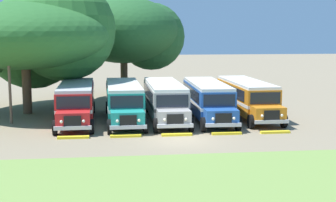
{
  "coord_description": "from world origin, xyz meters",
  "views": [
    {
      "loc": [
        -4.2,
        -28.9,
        6.74
      ],
      "look_at": [
        0.0,
        5.96,
        1.6
      ],
      "focal_mm": 50.83,
      "sensor_mm": 36.0,
      "label": 1
    }
  ],
  "objects_px": {
    "broad_shade_tree": "(126,31)",
    "utility_pole": "(9,68)",
    "parked_bus_slot_2": "(165,99)",
    "parked_bus_slot_0": "(76,100)",
    "parked_bus_slot_4": "(247,97)",
    "parked_bus_slot_1": "(124,100)",
    "secondary_tree": "(27,36)",
    "parked_bus_slot_3": "(208,99)"
  },
  "relations": [
    {
      "from": "parked_bus_slot_1",
      "to": "parked_bus_slot_4",
      "type": "xyz_separation_m",
      "value": [
        9.86,
        0.69,
        0.0
      ]
    },
    {
      "from": "parked_bus_slot_0",
      "to": "broad_shade_tree",
      "type": "distance_m",
      "value": 14.74
    },
    {
      "from": "parked_bus_slot_1",
      "to": "parked_bus_slot_2",
      "type": "xyz_separation_m",
      "value": [
        3.16,
        0.07,
        0.0
      ]
    },
    {
      "from": "parked_bus_slot_0",
      "to": "parked_bus_slot_3",
      "type": "xyz_separation_m",
      "value": [
        10.08,
        -0.18,
        0.0
      ]
    },
    {
      "from": "broad_shade_tree",
      "to": "utility_pole",
      "type": "relative_size",
      "value": 1.69
    },
    {
      "from": "parked_bus_slot_2",
      "to": "broad_shade_tree",
      "type": "xyz_separation_m",
      "value": [
        -2.53,
        13.24,
        5.19
      ]
    },
    {
      "from": "utility_pole",
      "to": "parked_bus_slot_1",
      "type": "bearing_deg",
      "value": 2.23
    },
    {
      "from": "broad_shade_tree",
      "to": "parked_bus_slot_0",
      "type": "bearing_deg",
      "value": -107.75
    },
    {
      "from": "parked_bus_slot_0",
      "to": "parked_bus_slot_4",
      "type": "height_order",
      "value": "same"
    },
    {
      "from": "parked_bus_slot_2",
      "to": "secondary_tree",
      "type": "relative_size",
      "value": 0.7
    },
    {
      "from": "parked_bus_slot_4",
      "to": "parked_bus_slot_0",
      "type": "bearing_deg",
      "value": -88.72
    },
    {
      "from": "parked_bus_slot_2",
      "to": "utility_pole",
      "type": "bearing_deg",
      "value": -88.3
    },
    {
      "from": "parked_bus_slot_1",
      "to": "secondary_tree",
      "type": "height_order",
      "value": "secondary_tree"
    },
    {
      "from": "parked_bus_slot_0",
      "to": "secondary_tree",
      "type": "xyz_separation_m",
      "value": [
        -4.25,
        4.81,
        4.81
      ]
    },
    {
      "from": "parked_bus_slot_2",
      "to": "parked_bus_slot_3",
      "type": "xyz_separation_m",
      "value": [
        3.34,
        -0.08,
        0.0
      ]
    },
    {
      "from": "parked_bus_slot_0",
      "to": "parked_bus_slot_4",
      "type": "relative_size",
      "value": 1.0
    },
    {
      "from": "utility_pole",
      "to": "parked_bus_slot_2",
      "type": "bearing_deg",
      "value": 1.96
    },
    {
      "from": "parked_bus_slot_1",
      "to": "utility_pole",
      "type": "relative_size",
      "value": 1.41
    },
    {
      "from": "parked_bus_slot_0",
      "to": "parked_bus_slot_4",
      "type": "distance_m",
      "value": 13.44
    },
    {
      "from": "parked_bus_slot_2",
      "to": "parked_bus_slot_0",
      "type": "bearing_deg",
      "value": -91.12
    },
    {
      "from": "parked_bus_slot_3",
      "to": "parked_bus_slot_4",
      "type": "distance_m",
      "value": 3.42
    },
    {
      "from": "parked_bus_slot_4",
      "to": "secondary_tree",
      "type": "relative_size",
      "value": 0.7
    },
    {
      "from": "utility_pole",
      "to": "parked_bus_slot_4",
      "type": "bearing_deg",
      "value": 3.2
    },
    {
      "from": "broad_shade_tree",
      "to": "secondary_tree",
      "type": "distance_m",
      "value": 11.88
    },
    {
      "from": "broad_shade_tree",
      "to": "utility_pole",
      "type": "bearing_deg",
      "value": -123.24
    },
    {
      "from": "parked_bus_slot_4",
      "to": "utility_pole",
      "type": "bearing_deg",
      "value": -87.74
    },
    {
      "from": "broad_shade_tree",
      "to": "parked_bus_slot_3",
      "type": "bearing_deg",
      "value": -66.22
    },
    {
      "from": "parked_bus_slot_0",
      "to": "utility_pole",
      "type": "distance_m",
      "value": 5.38
    },
    {
      "from": "parked_bus_slot_0",
      "to": "parked_bus_slot_1",
      "type": "xyz_separation_m",
      "value": [
        3.57,
        -0.17,
        0.0
      ]
    },
    {
      "from": "parked_bus_slot_0",
      "to": "parked_bus_slot_2",
      "type": "bearing_deg",
      "value": 87.77
    },
    {
      "from": "parked_bus_slot_1",
      "to": "parked_bus_slot_3",
      "type": "xyz_separation_m",
      "value": [
        6.51,
        -0.01,
        0.0
      ]
    },
    {
      "from": "parked_bus_slot_0",
      "to": "parked_bus_slot_3",
      "type": "distance_m",
      "value": 10.08
    },
    {
      "from": "parked_bus_slot_4",
      "to": "parked_bus_slot_2",
      "type": "bearing_deg",
      "value": -85.63
    },
    {
      "from": "broad_shade_tree",
      "to": "parked_bus_slot_4",
      "type": "bearing_deg",
      "value": -53.84
    },
    {
      "from": "secondary_tree",
      "to": "parked_bus_slot_4",
      "type": "bearing_deg",
      "value": -13.63
    },
    {
      "from": "parked_bus_slot_1",
      "to": "parked_bus_slot_4",
      "type": "distance_m",
      "value": 9.88
    },
    {
      "from": "parked_bus_slot_2",
      "to": "utility_pole",
      "type": "relative_size",
      "value": 1.41
    },
    {
      "from": "broad_shade_tree",
      "to": "utility_pole",
      "type": "xyz_separation_m",
      "value": [
        -8.94,
        -13.64,
        -2.67
      ]
    },
    {
      "from": "parked_bus_slot_3",
      "to": "parked_bus_slot_4",
      "type": "bearing_deg",
      "value": 102.94
    },
    {
      "from": "secondary_tree",
      "to": "broad_shade_tree",
      "type": "bearing_deg",
      "value": 44.57
    },
    {
      "from": "broad_shade_tree",
      "to": "utility_pole",
      "type": "distance_m",
      "value": 16.52
    },
    {
      "from": "parked_bus_slot_1",
      "to": "parked_bus_slot_4",
      "type": "height_order",
      "value": "same"
    }
  ]
}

